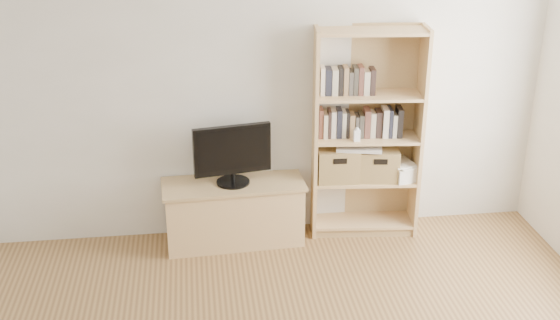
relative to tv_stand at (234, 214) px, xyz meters
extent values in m
cube|color=beige|center=(0.31, 0.21, 1.05)|extent=(4.50, 0.02, 2.60)
cube|color=tan|center=(0.00, 0.00, 0.00)|extent=(1.12, 0.47, 0.50)
cube|color=tan|center=(1.09, 0.05, 0.62)|extent=(0.90, 0.39, 1.74)
cube|color=black|center=(0.00, 0.00, 0.52)|extent=(0.62, 0.15, 0.48)
cube|color=brown|center=(1.09, 0.07, 0.71)|extent=(0.85, 0.21, 0.23)
cube|color=brown|center=(0.90, 0.09, 1.05)|extent=(0.36, 0.17, 0.18)
cube|color=white|center=(0.99, -0.04, 0.65)|extent=(0.05, 0.04, 0.10)
cube|color=olive|center=(0.86, 0.07, 0.37)|extent=(0.35, 0.29, 0.27)
cube|color=olive|center=(1.20, 0.04, 0.36)|extent=(0.35, 0.30, 0.26)
cube|color=white|center=(1.03, 0.05, 0.52)|extent=(0.41, 0.33, 0.03)
cube|color=silver|center=(1.39, 0.02, 0.29)|extent=(0.24, 0.30, 0.12)
camera|label=1|loc=(-0.28, -5.09, 2.64)|focal=45.00mm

